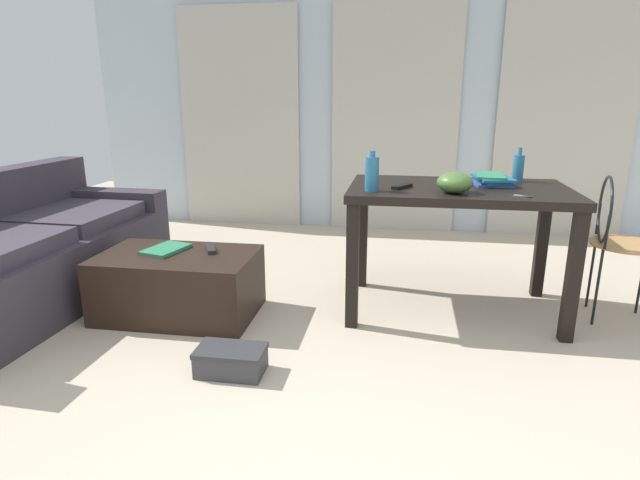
% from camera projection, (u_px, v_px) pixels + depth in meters
% --- Properties ---
extents(ground_plane, '(8.97, 8.97, 0.00)m').
position_uv_depth(ground_plane, '(380.00, 316.00, 3.18)').
color(ground_plane, beige).
extents(wall_back, '(6.06, 0.10, 2.58)m').
position_uv_depth(wall_back, '(396.00, 98.00, 4.98)').
color(wall_back, silver).
rests_on(wall_back, ground).
extents(curtains, '(4.31, 0.03, 2.15)m').
position_uv_depth(curtains, '(395.00, 121.00, 4.96)').
color(curtains, beige).
rests_on(curtains, ground).
extents(couch, '(0.98, 2.05, 0.83)m').
position_uv_depth(couch, '(24.00, 255.00, 3.34)').
color(couch, '#38333D').
rests_on(couch, ground).
extents(coffee_table, '(0.94, 0.58, 0.39)m').
position_uv_depth(coffee_table, '(179.00, 284.00, 3.16)').
color(coffee_table, black).
rests_on(coffee_table, ground).
extents(craft_table, '(1.29, 0.78, 0.79)m').
position_uv_depth(craft_table, '(458.00, 205.00, 3.10)').
color(craft_table, black).
rests_on(craft_table, ground).
extents(wire_chair, '(0.40, 0.42, 0.87)m').
position_uv_depth(wire_chair, '(616.00, 231.00, 3.02)').
color(wire_chair, '#B7844C').
rests_on(wire_chair, ground).
extents(bottle_near, '(0.07, 0.07, 0.21)m').
position_uv_depth(bottle_near, '(518.00, 168.00, 3.24)').
color(bottle_near, teal).
rests_on(bottle_near, craft_table).
extents(bottle_far, '(0.08, 0.08, 0.23)m').
position_uv_depth(bottle_far, '(372.00, 174.00, 2.91)').
color(bottle_far, teal).
rests_on(bottle_far, craft_table).
extents(bowl, '(0.20, 0.20, 0.12)m').
position_uv_depth(bowl, '(455.00, 183.00, 2.86)').
color(bowl, '#477033').
rests_on(bowl, craft_table).
extents(book_stack, '(0.24, 0.32, 0.06)m').
position_uv_depth(book_stack, '(492.00, 180.00, 3.13)').
color(book_stack, '#33519E').
rests_on(book_stack, craft_table).
extents(tv_remote_on_table, '(0.12, 0.16, 0.02)m').
position_uv_depth(tv_remote_on_table, '(402.00, 187.00, 3.02)').
color(tv_remote_on_table, black).
rests_on(tv_remote_on_table, craft_table).
extents(scissors, '(0.10, 0.07, 0.00)m').
position_uv_depth(scissors, '(525.00, 196.00, 2.77)').
color(scissors, '#9EA0A5').
rests_on(scissors, craft_table).
extents(tv_remote_primary, '(0.12, 0.18, 0.02)m').
position_uv_depth(tv_remote_primary, '(211.00, 249.00, 3.18)').
color(tv_remote_primary, '#232326').
rests_on(tv_remote_primary, coffee_table).
extents(magazine, '(0.25, 0.32, 0.02)m').
position_uv_depth(magazine, '(166.00, 249.00, 3.17)').
color(magazine, '#2D7F56').
rests_on(magazine, coffee_table).
extents(shoebox, '(0.33, 0.20, 0.13)m').
position_uv_depth(shoebox, '(231.00, 360.00, 2.52)').
color(shoebox, '#38383D').
rests_on(shoebox, ground).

